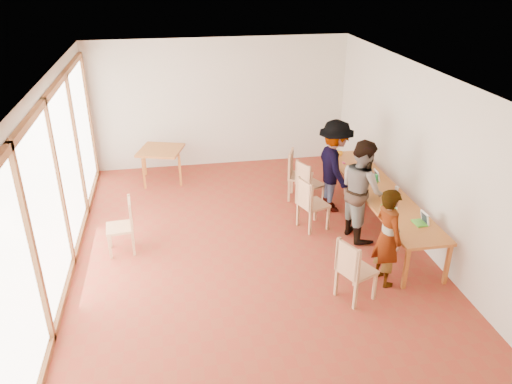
% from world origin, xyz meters
% --- Properties ---
extents(ground, '(8.00, 8.00, 0.00)m').
position_xyz_m(ground, '(0.00, 0.00, 0.00)').
color(ground, brown).
rests_on(ground, ground).
extents(wall_back, '(6.00, 0.10, 3.00)m').
position_xyz_m(wall_back, '(0.00, 4.00, 1.50)').
color(wall_back, beige).
rests_on(wall_back, ground).
extents(wall_front, '(6.00, 0.10, 3.00)m').
position_xyz_m(wall_front, '(0.00, -4.00, 1.50)').
color(wall_front, beige).
rests_on(wall_front, ground).
extents(wall_right, '(0.10, 8.00, 3.00)m').
position_xyz_m(wall_right, '(3.00, 0.00, 1.50)').
color(wall_right, beige).
rests_on(wall_right, ground).
extents(window_wall, '(0.10, 8.00, 3.00)m').
position_xyz_m(window_wall, '(-2.96, 0.00, 1.50)').
color(window_wall, white).
rests_on(window_wall, ground).
extents(ceiling, '(6.00, 8.00, 0.04)m').
position_xyz_m(ceiling, '(0.00, 0.00, 3.02)').
color(ceiling, white).
rests_on(ceiling, wall_back).
extents(communal_table, '(0.80, 4.00, 0.75)m').
position_xyz_m(communal_table, '(2.50, 0.36, 0.70)').
color(communal_table, '#A85725').
rests_on(communal_table, ground).
extents(side_table, '(0.90, 0.90, 0.75)m').
position_xyz_m(side_table, '(-1.44, 3.20, 0.67)').
color(side_table, '#A85725').
rests_on(side_table, ground).
extents(chair_near, '(0.61, 0.61, 0.53)m').
position_xyz_m(chair_near, '(1.24, -1.70, 0.61)').
color(chair_near, tan).
rests_on(chair_near, ground).
extents(chair_mid, '(0.59, 0.59, 0.53)m').
position_xyz_m(chair_mid, '(1.21, 0.47, 0.62)').
color(chair_mid, tan).
rests_on(chair_mid, ground).
extents(chair_far, '(0.63, 0.63, 0.55)m').
position_xyz_m(chair_far, '(1.29, 1.80, 0.63)').
color(chair_far, tan).
rests_on(chair_far, ground).
extents(chair_empty, '(0.59, 0.59, 0.51)m').
position_xyz_m(chair_empty, '(1.42, 1.38, 0.59)').
color(chair_empty, tan).
rests_on(chair_empty, ground).
extents(chair_spare, '(0.49, 0.49, 0.51)m').
position_xyz_m(chair_spare, '(-2.06, 0.29, 0.59)').
color(chair_spare, tan).
rests_on(chair_spare, ground).
extents(person_near, '(0.47, 0.63, 1.59)m').
position_xyz_m(person_near, '(1.92, -1.34, 0.79)').
color(person_near, gray).
rests_on(person_near, ground).
extents(person_mid, '(0.80, 0.97, 1.83)m').
position_xyz_m(person_mid, '(2.04, 0.09, 0.91)').
color(person_mid, gray).
rests_on(person_mid, ground).
extents(person_far, '(0.72, 1.21, 1.85)m').
position_xyz_m(person_far, '(1.90, 1.17, 0.92)').
color(person_far, gray).
rests_on(person_far, ground).
extents(laptop_near, '(0.21, 0.25, 0.20)m').
position_xyz_m(laptop_near, '(2.67, -0.96, 0.81)').
color(laptop_near, green).
rests_on(laptop_near, communal_table).
extents(laptop_mid, '(0.23, 0.25, 0.19)m').
position_xyz_m(laptop_mid, '(2.41, -0.35, 0.80)').
color(laptop_mid, green).
rests_on(laptop_mid, communal_table).
extents(laptop_far, '(0.21, 0.24, 0.20)m').
position_xyz_m(laptop_far, '(2.58, 0.78, 0.80)').
color(laptop_far, green).
rests_on(laptop_far, communal_table).
extents(yellow_mug, '(0.15, 0.15, 0.09)m').
position_xyz_m(yellow_mug, '(2.35, 2.13, 0.80)').
color(yellow_mug, '#F8A012').
rests_on(yellow_mug, communal_table).
extents(green_bottle, '(0.07, 0.07, 0.28)m').
position_xyz_m(green_bottle, '(2.44, 0.42, 0.89)').
color(green_bottle, '#17833A').
rests_on(green_bottle, communal_table).
extents(clear_glass, '(0.07, 0.07, 0.09)m').
position_xyz_m(clear_glass, '(2.79, 0.25, 0.80)').
color(clear_glass, silver).
rests_on(clear_glass, communal_table).
extents(condiment_cup, '(0.08, 0.08, 0.06)m').
position_xyz_m(condiment_cup, '(2.27, 0.45, 0.78)').
color(condiment_cup, white).
rests_on(condiment_cup, communal_table).
extents(pink_phone, '(0.05, 0.10, 0.01)m').
position_xyz_m(pink_phone, '(2.28, 1.70, 0.76)').
color(pink_phone, '#F03A6E').
rests_on(pink_phone, communal_table).
extents(black_pouch, '(0.16, 0.26, 0.09)m').
position_xyz_m(black_pouch, '(2.28, 0.98, 0.80)').
color(black_pouch, black).
rests_on(black_pouch, communal_table).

